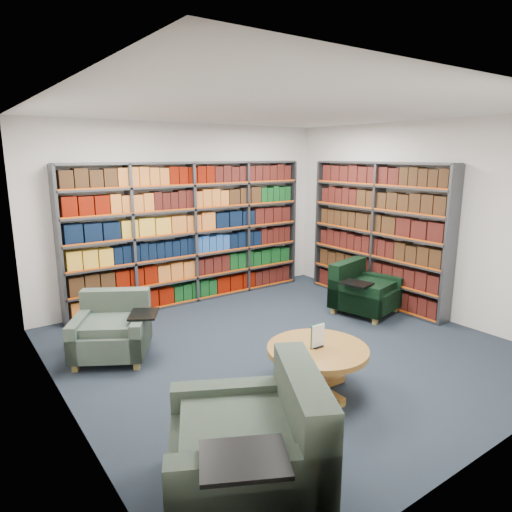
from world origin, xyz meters
TOP-DOWN VIEW (x-y plane):
  - room_shell at (0.00, 0.00)m, footprint 5.02×5.02m
  - bookshelf_back at (0.00, 2.34)m, footprint 4.00×0.28m
  - bookshelf_right at (2.34, 0.60)m, footprint 0.28×2.50m
  - chair_teal_left at (-1.76, 1.03)m, footprint 1.11×1.11m
  - chair_green_right at (1.78, 0.38)m, footprint 1.07×0.99m
  - chair_teal_front at (-1.71, -1.85)m, footprint 1.37×1.37m
  - coffee_table at (-0.40, -1.00)m, footprint 1.00×1.00m

SIDE VIEW (x-z plane):
  - chair_teal_left at x=-1.76m, z-range -0.07..0.66m
  - chair_green_right at x=1.78m, z-range -0.07..0.68m
  - chair_teal_front at x=-1.71m, z-range -0.09..0.83m
  - coffee_table at x=-0.40m, z-range 0.02..0.73m
  - bookshelf_back at x=0.00m, z-range 0.00..2.20m
  - bookshelf_right at x=2.34m, z-range 0.00..2.20m
  - room_shell at x=0.00m, z-range -0.01..2.81m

